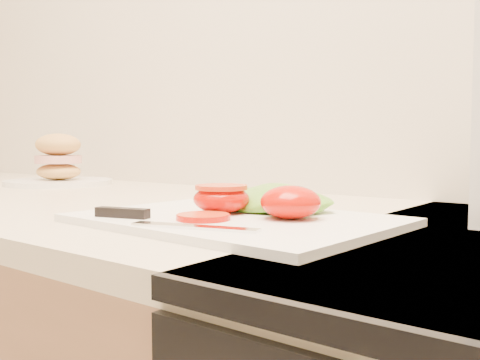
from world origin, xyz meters
The scene contains 8 objects.
cutting_board centered at (0.06, 1.58, 0.94)m, with size 0.38×0.28×0.01m, color white.
tomato_half_dome centered at (0.13, 1.61, 0.96)m, with size 0.07×0.07×0.04m, color red.
tomato_half_cut centered at (0.03, 1.59, 0.96)m, with size 0.07×0.07×0.04m.
tomato_slice_0 centered at (0.05, 1.53, 0.94)m, with size 0.06×0.06×0.01m, color #D94719.
lettuce_leaf_0 centered at (0.05, 1.66, 0.96)m, with size 0.16×0.11×0.03m, color #6BBE32.
lettuce_leaf_1 centered at (0.10, 1.67, 0.95)m, with size 0.11×0.08×0.02m, color #6BBE32.
knife centered at (0.01, 1.48, 0.94)m, with size 0.24×0.06×0.01m.
sandwich_plate centered at (-0.67, 1.81, 0.98)m, with size 0.25×0.25×0.12m.
Camera 1 is at (0.48, 1.06, 1.03)m, focal length 40.00 mm.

